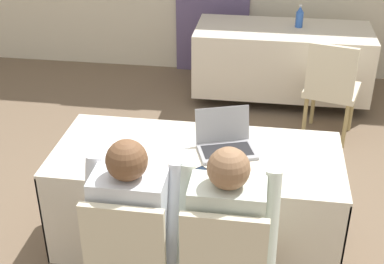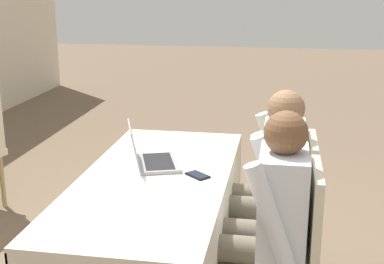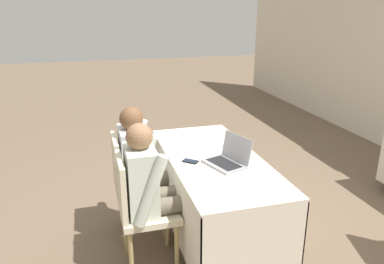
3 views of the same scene
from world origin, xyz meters
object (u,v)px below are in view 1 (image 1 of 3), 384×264
laptop (226,143)px  chair_far_spare (331,86)px  person_white_shirt (227,228)px  water_bottle (300,17)px  cell_phone (198,173)px  chair_near_left (132,257)px  person_checkered_shirt (135,220)px

laptop → chair_far_spare: laptop is taller
chair_far_spare → person_white_shirt: size_ratio=0.78×
water_bottle → person_white_shirt: size_ratio=0.19×
cell_phone → chair_far_spare: 2.09m
chair_near_left → person_checkered_shirt: 0.19m
laptop → chair_near_left: 0.89m
water_bottle → chair_far_spare: bearing=-72.5°
water_bottle → chair_far_spare: water_bottle is taller
person_checkered_shirt → person_white_shirt: same height
chair_near_left → person_white_shirt: person_white_shirt is taller
person_checkered_shirt → cell_phone: bearing=-126.9°
cell_phone → person_white_shirt: size_ratio=0.12×
chair_near_left → person_white_shirt: (0.47, 0.10, 0.16)m
laptop → water_bottle: (0.50, 2.47, 0.05)m
cell_phone → chair_far_spare: bearing=106.2°
laptop → water_bottle: bearing=59.8°
water_bottle → person_checkered_shirt: size_ratio=0.19×
water_bottle → chair_near_left: 3.36m
laptop → person_checkered_shirt: (-0.40, -0.64, -0.12)m
chair_near_left → water_bottle: bearing=-105.6°
water_bottle → person_checkered_shirt: person_checkered_shirt is taller
water_bottle → chair_near_left: bearing=-105.6°
laptop → person_checkered_shirt: size_ratio=0.34×
chair_far_spare → water_bottle: bearing=-57.6°
cell_phone → chair_near_left: bearing=-78.3°
chair_near_left → person_checkered_shirt: (-0.00, 0.10, 0.16)m
cell_phone → water_bottle: (0.63, 2.75, 0.09)m
chair_near_left → laptop: bearing=-118.2°
chair_near_left → person_checkered_shirt: bearing=-90.0°
person_checkered_shirt → laptop: bearing=-122.0°
laptop → cell_phone: size_ratio=2.78×
cell_phone → chair_near_left: chair_near_left is taller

